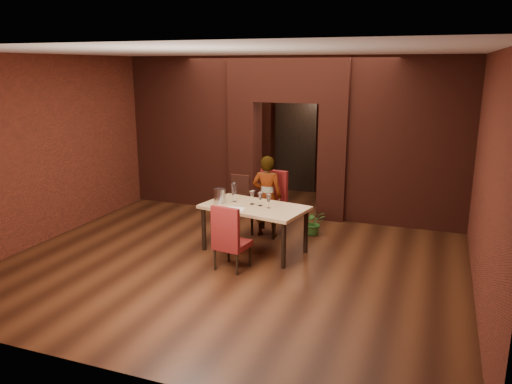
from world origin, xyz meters
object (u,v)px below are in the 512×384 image
Objects in this scene: chair_near at (232,237)px; wine_bucket at (220,196)px; person_seated at (267,196)px; potted_plant at (314,223)px; chair_far at (269,203)px; wine_glass_c at (269,201)px; wine_glass_a at (252,198)px; water_bottle at (234,192)px; dining_table at (254,229)px; wine_glass_b at (260,199)px.

chair_near is 1.01m from wine_bucket.
chair_near is at bearing 85.00° from person_seated.
person_seated is 1.00m from potted_plant.
chair_far is 1.14× the size of chair_near.
wine_bucket is (-0.53, -0.85, 0.17)m from person_seated.
chair_near is at bearing -112.67° from wine_glass_c.
wine_glass_a is at bearing -80.85° from chair_near.
chair_near reaches higher than wine_glass_c.
water_bottle is at bearing 170.58° from wine_glass_a.
person_seated is (0.00, -0.09, 0.16)m from chair_far.
wine_glass_b is (0.09, 0.04, 0.50)m from dining_table.
dining_table is 7.35× the size of wine_glass_a.
person_seated is 3.24× the size of potted_plant.
wine_glass_c is 0.49× the size of potted_plant.
chair_far reaches higher than wine_glass_b.
chair_near is 1.62m from person_seated.
wine_glass_a reaches higher than wine_glass_b.
dining_table is 0.89m from person_seated.
person_seated is (-0.07, 0.82, 0.34)m from dining_table.
wine_glass_a is 0.54m from wine_bucket.
wine_bucket reaches higher than potted_plant.
chair_near is 4.45× the size of wine_glass_a.
chair_far reaches higher than wine_glass_c.
wine_bucket is (-0.69, -0.07, 0.01)m from wine_glass_b.
chair_near is 0.90m from wine_glass_c.
person_seated is 0.81m from wine_glass_b.
wine_glass_a is at bearing -9.42° from water_bottle.
chair_near is 2.23× the size of potted_plant.
person_seated is at bearing 58.08° from wine_bucket.
dining_table is at bearing 3.17° from wine_bucket.
person_seated is (-0.01, 1.61, 0.23)m from chair_near.
person_seated reaches higher than chair_near.
dining_table is 6.88× the size of wine_bucket.
dining_table is at bearing -18.28° from water_bottle.
chair_far reaches higher than dining_table.
dining_table is at bearing 172.10° from wine_glass_c.
wine_glass_b is 0.18m from wine_glass_c.
water_bottle is at bearing 42.12° from wine_bucket.
wine_glass_a is at bearing 166.19° from wine_glass_b.
potted_plant is (0.46, 1.19, -0.67)m from wine_glass_c.
person_seated reaches higher than wine_bucket.
dining_table is at bearing -76.87° from chair_far.
water_bottle reaches higher than wine_glass_b.
wine_glass_b is at bearing 6.15° from wine_bucket.
wine_glass_b is 1.45m from potted_plant.
wine_bucket is at bearing 52.67° from person_seated.
person_seated reaches higher than dining_table.
chair_far is 5.23× the size of wine_glass_b.
wine_glass_b is 0.52m from water_bottle.
wine_glass_c is 1.44m from potted_plant.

